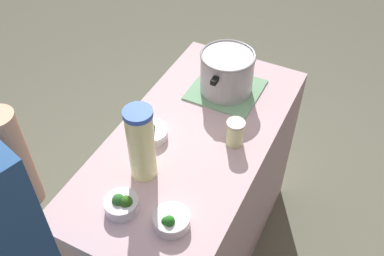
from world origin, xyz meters
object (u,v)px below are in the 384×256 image
(broccoli_bowl_back, at_px, (150,132))
(broccoli_bowl_front, at_px, (171,221))
(mason_jar, at_px, (235,133))
(lemonade_pitcher, at_px, (141,144))
(cooking_pot, at_px, (227,72))
(broccoli_bowl_center, at_px, (122,204))

(broccoli_bowl_back, bearing_deg, broccoli_bowl_front, 40.05)
(mason_jar, bearing_deg, lemonade_pitcher, -39.50)
(mason_jar, relative_size, broccoli_bowl_back, 0.84)
(cooking_pot, bearing_deg, mason_jar, 29.48)
(cooking_pot, bearing_deg, broccoli_bowl_front, 9.32)
(cooking_pot, xyz_separation_m, lemonade_pitcher, (0.59, -0.08, 0.05))
(broccoli_bowl_front, xyz_separation_m, broccoli_bowl_back, (-0.33, -0.28, 0.00))
(cooking_pot, xyz_separation_m, broccoli_bowl_front, (0.75, 0.12, -0.08))
(cooking_pot, relative_size, mason_jar, 2.75)
(mason_jar, xyz_separation_m, broccoli_bowl_back, (0.13, -0.32, -0.03))
(broccoli_bowl_center, height_order, broccoli_bowl_back, broccoli_bowl_back)
(broccoli_bowl_front, distance_m, broccoli_bowl_back, 0.44)
(mason_jar, relative_size, broccoli_bowl_front, 0.89)
(lemonade_pitcher, height_order, broccoli_bowl_front, lemonade_pitcher)
(broccoli_bowl_front, relative_size, broccoli_bowl_back, 0.94)
(broccoli_bowl_front, height_order, broccoli_bowl_center, broccoli_bowl_center)
(broccoli_bowl_front, xyz_separation_m, broccoli_bowl_center, (0.02, -0.19, 0.00))
(mason_jar, distance_m, broccoli_bowl_back, 0.35)
(mason_jar, height_order, broccoli_bowl_back, mason_jar)
(lemonade_pitcher, distance_m, broccoli_bowl_back, 0.23)
(lemonade_pitcher, relative_size, mason_jar, 2.77)
(broccoli_bowl_back, bearing_deg, mason_jar, 111.38)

